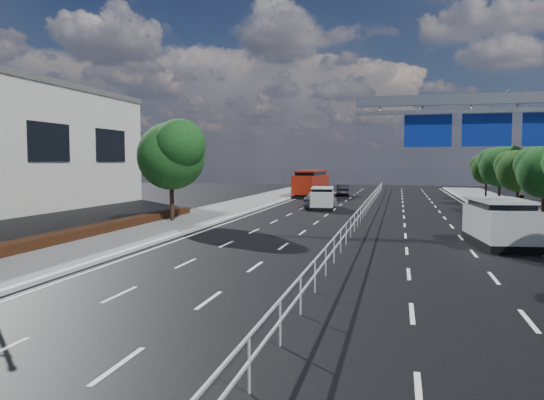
% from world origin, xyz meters
% --- Properties ---
extents(ground, '(160.00, 160.00, 0.00)m').
position_xyz_m(ground, '(0.00, 0.00, 0.00)').
color(ground, black).
rests_on(ground, ground).
extents(kerb_near, '(0.25, 140.00, 0.15)m').
position_xyz_m(kerb_near, '(-9.00, 0.00, 0.07)').
color(kerb_near, silver).
rests_on(kerb_near, ground).
extents(median_fence, '(0.05, 85.00, 1.02)m').
position_xyz_m(median_fence, '(0.00, 22.50, 0.53)').
color(median_fence, silver).
rests_on(median_fence, ground).
extents(hedge_near, '(1.00, 36.00, 0.44)m').
position_xyz_m(hedge_near, '(-13.30, 5.00, 0.36)').
color(hedge_near, black).
rests_on(hedge_near, sidewalk_near).
extents(overhead_gantry, '(10.24, 0.38, 7.45)m').
position_xyz_m(overhead_gantry, '(6.74, 10.05, 5.61)').
color(overhead_gantry, gray).
rests_on(overhead_gantry, ground).
extents(streetlight_far, '(2.78, 2.40, 9.00)m').
position_xyz_m(streetlight_far, '(10.50, 26.00, 5.21)').
color(streetlight_far, gray).
rests_on(streetlight_far, ground).
extents(near_tree_back, '(4.84, 4.51, 6.69)m').
position_xyz_m(near_tree_back, '(-11.94, 17.97, 4.61)').
color(near_tree_back, black).
rests_on(near_tree_back, ground).
extents(far_tree_f, '(3.52, 3.28, 5.02)m').
position_xyz_m(far_tree_f, '(11.24, 29.48, 3.49)').
color(far_tree_f, black).
rests_on(far_tree_f, ground).
extents(far_tree_g, '(3.96, 3.69, 5.45)m').
position_xyz_m(far_tree_g, '(11.25, 36.98, 3.75)').
color(far_tree_g, black).
rests_on(far_tree_g, ground).
extents(far_tree_h, '(3.41, 3.18, 4.91)m').
position_xyz_m(far_tree_h, '(11.24, 44.48, 3.42)').
color(far_tree_h, black).
rests_on(far_tree_h, ground).
extents(white_minivan, '(2.30, 4.49, 1.88)m').
position_xyz_m(white_minivan, '(-3.80, 29.92, 0.92)').
color(white_minivan, black).
rests_on(white_minivan, ground).
extents(red_bus, '(2.89, 10.21, 3.02)m').
position_xyz_m(red_bus, '(-7.50, 46.84, 1.57)').
color(red_bus, black).
rests_on(red_bus, ground).
extents(near_car_silver, '(2.57, 5.09, 1.66)m').
position_xyz_m(near_car_silver, '(-4.08, 30.80, 0.83)').
color(near_car_silver, '#9EA0A5').
rests_on(near_car_silver, ground).
extents(near_car_dark, '(1.87, 4.20, 1.34)m').
position_xyz_m(near_car_dark, '(-4.06, 48.65, 0.67)').
color(near_car_dark, black).
rests_on(near_car_dark, ground).
extents(silver_minivan, '(2.84, 5.55, 2.21)m').
position_xyz_m(silver_minivan, '(7.07, 12.61, 1.09)').
color(silver_minivan, black).
rests_on(silver_minivan, ground).
extents(parked_car_teal, '(2.57, 4.96, 1.34)m').
position_xyz_m(parked_car_teal, '(8.30, 13.48, 0.67)').
color(parked_car_teal, '#1B7976').
rests_on(parked_car_teal, ground).
extents(parked_car_dark, '(2.14, 5.06, 1.46)m').
position_xyz_m(parked_car_dark, '(8.30, 19.71, 0.73)').
color(parked_car_dark, black).
rests_on(parked_car_dark, ground).
extents(pedestrian_b, '(0.94, 0.86, 1.58)m').
position_xyz_m(pedestrian_b, '(10.51, 24.92, 0.93)').
color(pedestrian_b, gray).
rests_on(pedestrian_b, sidewalk_far).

